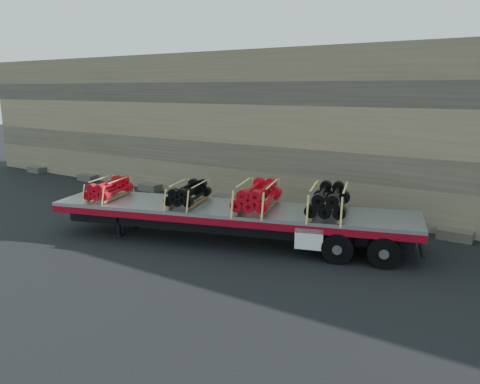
{
  "coord_description": "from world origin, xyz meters",
  "views": [
    {
      "loc": [
        9.38,
        -12.94,
        5.31
      ],
      "look_at": [
        0.1,
        1.11,
        1.57
      ],
      "focal_mm": 35.0,
      "sensor_mm": 36.0,
      "label": 1
    }
  ],
  "objects": [
    {
      "name": "trailer",
      "position": [
        0.37,
        0.06,
        0.64
      ],
      "size": [
        12.9,
        6.11,
        1.27
      ],
      "primitive_type": null,
      "rotation": [
        0.0,
        0.0,
        0.3
      ],
      "color": "#A8AAB0",
      "rests_on": "ground"
    },
    {
      "name": "bundle_midfront",
      "position": [
        -1.11,
        -0.4,
        1.63
      ],
      "size": [
        1.57,
        2.23,
        0.72
      ],
      "primitive_type": null,
      "rotation": [
        0.0,
        0.0,
        0.3
      ],
      "color": "black",
      "rests_on": "trailer"
    },
    {
      "name": "ground",
      "position": [
        0.0,
        0.0,
        0.0
      ],
      "size": [
        120.0,
        120.0,
        0.0
      ],
      "primitive_type": "plane",
      "color": "black",
      "rests_on": "ground"
    },
    {
      "name": "rock_wall",
      "position": [
        0.0,
        6.5,
        3.5
      ],
      "size": [
        44.0,
        3.0,
        7.0
      ],
      "primitive_type": "cube",
      "color": "#7A6B54",
      "rests_on": "ground"
    },
    {
      "name": "bundle_midrear",
      "position": [
        1.31,
        0.35,
        1.71
      ],
      "size": [
        1.88,
        2.68,
        0.86
      ],
      "primitive_type": null,
      "rotation": [
        0.0,
        0.0,
        0.3
      ],
      "color": "red",
      "rests_on": "trailer"
    },
    {
      "name": "bundle_rear",
      "position": [
        3.61,
        1.07,
        1.71
      ],
      "size": [
        1.91,
        2.73,
        0.88
      ],
      "primitive_type": null,
      "rotation": [
        0.0,
        0.0,
        0.3
      ],
      "color": "black",
      "rests_on": "trailer"
    },
    {
      "name": "bundle_front",
      "position": [
        -4.18,
        -1.35,
        1.62
      ],
      "size": [
        1.5,
        2.13,
        0.69
      ],
      "primitive_type": null,
      "rotation": [
        0.0,
        0.0,
        0.3
      ],
      "color": "red",
      "rests_on": "trailer"
    }
  ]
}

